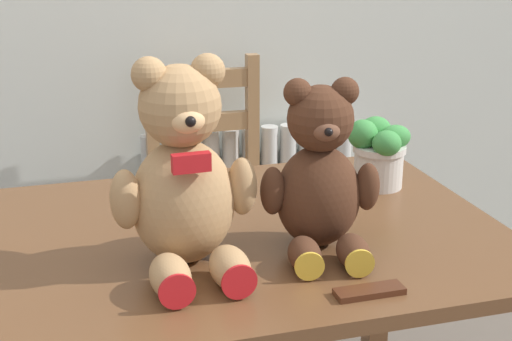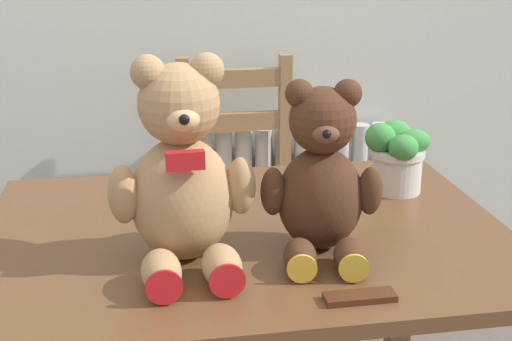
{
  "view_description": "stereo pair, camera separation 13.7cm",
  "coord_description": "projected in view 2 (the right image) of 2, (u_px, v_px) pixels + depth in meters",
  "views": [
    {
      "loc": [
        -0.36,
        -0.95,
        1.32
      ],
      "look_at": [
        -0.0,
        0.3,
        0.87
      ],
      "focal_mm": 50.0,
      "sensor_mm": 36.0,
      "label": 1
    },
    {
      "loc": [
        -0.22,
        -0.98,
        1.32
      ],
      "look_at": [
        -0.0,
        0.3,
        0.87
      ],
      "focal_mm": 50.0,
      "sensor_mm": 36.0,
      "label": 2
    }
  ],
  "objects": [
    {
      "name": "teddy_bear_right",
      "position": [
        322.0,
        180.0,
        1.39
      ],
      "size": [
        0.24,
        0.26,
        0.35
      ],
      "rotation": [
        0.0,
        0.0,
        2.99
      ],
      "color": "#472819",
      "rests_on": "dining_table"
    },
    {
      "name": "radiator",
      "position": [
        282.0,
        223.0,
        2.6
      ],
      "size": [
        0.78,
        0.1,
        0.65
      ],
      "color": "beige",
      "rests_on": "ground_plane"
    },
    {
      "name": "teddy_bear_left",
      "position": [
        182.0,
        177.0,
        1.34
      ],
      "size": [
        0.28,
        0.28,
        0.4
      ],
      "rotation": [
        0.0,
        0.0,
        3.18
      ],
      "color": "tan",
      "rests_on": "dining_table"
    },
    {
      "name": "dining_table",
      "position": [
        248.0,
        274.0,
        1.56
      ],
      "size": [
        1.11,
        0.82,
        0.7
      ],
      "color": "brown",
      "rests_on": "ground_plane"
    },
    {
      "name": "potted_plant",
      "position": [
        396.0,
        156.0,
        1.73
      ],
      "size": [
        0.16,
        0.15,
        0.17
      ],
      "color": "beige",
      "rests_on": "dining_table"
    },
    {
      "name": "wooden_chair_behind",
      "position": [
        241.0,
        206.0,
        2.35
      ],
      "size": [
        0.38,
        0.38,
        0.92
      ],
      "rotation": [
        0.0,
        0.0,
        3.14
      ],
      "color": "#997047",
      "rests_on": "ground_plane"
    },
    {
      "name": "chocolate_bar",
      "position": [
        360.0,
        297.0,
        1.24
      ],
      "size": [
        0.13,
        0.04,
        0.01
      ],
      "primitive_type": "cube",
      "rotation": [
        0.0,
        0.0,
        0.01
      ],
      "color": "#472314",
      "rests_on": "dining_table"
    }
  ]
}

